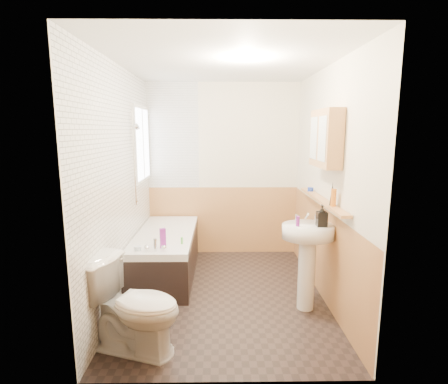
{
  "coord_description": "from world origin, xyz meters",
  "views": [
    {
      "loc": [
        -0.05,
        -3.69,
        1.83
      ],
      "look_at": [
        0.0,
        0.15,
        1.15
      ],
      "focal_mm": 28.0,
      "sensor_mm": 36.0,
      "label": 1
    }
  ],
  "objects": [
    {
      "name": "sink",
      "position": [
        0.84,
        -0.32,
        0.64
      ],
      "size": [
        0.53,
        0.42,
        1.01
      ],
      "rotation": [
        0.0,
        0.0,
        -0.26
      ],
      "color": "white",
      "rests_on": "floor"
    },
    {
      "name": "orange_bottle",
      "position": [
        -0.47,
        0.08,
        0.61
      ],
      "size": [
        0.03,
        0.03,
        0.08
      ],
      "primitive_type": "cylinder",
      "rotation": [
        0.0,
        0.0,
        -0.27
      ],
      "color": "#59C647",
      "rests_on": "bathtub"
    },
    {
      "name": "foam_can",
      "position": [
        1.04,
        -0.43,
        1.2
      ],
      "size": [
        0.06,
        0.06,
        0.17
      ],
      "primitive_type": "cylinder",
      "rotation": [
        0.0,
        0.0,
        -0.14
      ],
      "color": "orange",
      "rests_on": "pine_shelf"
    },
    {
      "name": "tile_cladding_left",
      "position": [
        -1.09,
        0.0,
        1.25
      ],
      "size": [
        0.01,
        2.8,
        2.5
      ],
      "primitive_type": "cube",
      "color": "white",
      "rests_on": "wall_left"
    },
    {
      "name": "tile_return_back",
      "position": [
        -0.73,
        1.39,
        1.75
      ],
      "size": [
        0.75,
        0.01,
        1.5
      ],
      "primitive_type": "cube",
      "color": "white",
      "rests_on": "wall_back"
    },
    {
      "name": "wainscot_front",
      "position": [
        0.0,
        -1.39,
        0.5
      ],
      "size": [
        2.2,
        0.01,
        1.0
      ],
      "primitive_type": "cube",
      "color": "tan",
      "rests_on": "wall_front"
    },
    {
      "name": "toilet",
      "position": [
        -0.76,
        -1.0,
        0.39
      ],
      "size": [
        0.91,
        0.68,
        0.79
      ],
      "primitive_type": "imported",
      "rotation": [
        0.0,
        0.0,
        1.25
      ],
      "color": "white",
      "rests_on": "floor"
    },
    {
      "name": "wainscot_back",
      "position": [
        0.0,
        1.39,
        0.5
      ],
      "size": [
        2.2,
        0.01,
        1.0
      ],
      "primitive_type": "cube",
      "color": "tan",
      "rests_on": "wall_back"
    },
    {
      "name": "medicine_cabinet",
      "position": [
        1.01,
        -0.17,
        1.75
      ],
      "size": [
        0.16,
        0.64,
        0.57
      ],
      "color": "tan",
      "rests_on": "wall_right"
    },
    {
      "name": "wall_front",
      "position": [
        0.0,
        -1.41,
        1.25
      ],
      "size": [
        2.2,
        0.02,
        2.5
      ],
      "primitive_type": "cube",
      "color": "#EFE4C5",
      "rests_on": "ground"
    },
    {
      "name": "window",
      "position": [
        -1.06,
        0.95,
        1.65
      ],
      "size": [
        0.03,
        0.79,
        0.99
      ],
      "color": "white",
      "rests_on": "wall_left"
    },
    {
      "name": "shower_riser",
      "position": [
        -1.04,
        0.4,
        1.6
      ],
      "size": [
        0.1,
        0.07,
        1.1
      ],
      "color": "silver",
      "rests_on": "wall_left"
    },
    {
      "name": "bathtub",
      "position": [
        -0.73,
        0.55,
        0.3
      ],
      "size": [
        0.7,
        1.62,
        0.71
      ],
      "color": "black",
      "rests_on": "floor"
    },
    {
      "name": "black_jar",
      "position": [
        1.04,
        0.41,
        1.13
      ],
      "size": [
        0.09,
        0.09,
        0.05
      ],
      "primitive_type": "cylinder",
      "rotation": [
        0.0,
        0.0,
        0.27
      ],
      "color": "#19339E",
      "rests_on": "pine_shelf"
    },
    {
      "name": "floor",
      "position": [
        0.0,
        0.0,
        0.0
      ],
      "size": [
        2.8,
        2.8,
        0.0
      ],
      "primitive_type": "plane",
      "color": "black",
      "rests_on": "ground"
    },
    {
      "name": "pine_shelf",
      "position": [
        1.04,
        -0.06,
        1.1
      ],
      "size": [
        0.1,
        1.48,
        0.03
      ],
      "primitive_type": "cube",
      "color": "tan",
      "rests_on": "wall_right"
    },
    {
      "name": "cream_jar",
      "position": [
        -0.92,
        -0.13,
        0.59
      ],
      "size": [
        0.08,
        0.08,
        0.05
      ],
      "primitive_type": "cylinder",
      "rotation": [
        0.0,
        0.0,
        -0.13
      ],
      "color": "silver",
      "rests_on": "bathtub"
    },
    {
      "name": "wainscot_right",
      "position": [
        1.09,
        0.0,
        0.5
      ],
      "size": [
        0.01,
        2.8,
        1.0
      ],
      "primitive_type": "cube",
      "color": "tan",
      "rests_on": "wall_right"
    },
    {
      "name": "clear_bottle",
      "position": [
        0.72,
        -0.37,
        0.95
      ],
      "size": [
        0.04,
        0.04,
        0.1
      ],
      "primitive_type": "cylinder",
      "rotation": [
        0.0,
        0.0,
        -0.25
      ],
      "color": "purple",
      "rests_on": "sink"
    },
    {
      "name": "ceiling",
      "position": [
        0.0,
        0.0,
        2.5
      ],
      "size": [
        2.8,
        2.8,
        0.0
      ],
      "primitive_type": "plane",
      "rotation": [
        3.14,
        0.0,
        0.0
      ],
      "color": "white",
      "rests_on": "ground"
    },
    {
      "name": "soap_bottle",
      "position": [
        0.95,
        -0.38,
        0.95
      ],
      "size": [
        0.1,
        0.22,
        0.1
      ],
      "primitive_type": "imported",
      "rotation": [
        0.0,
        0.0,
        -0.01
      ],
      "color": "black",
      "rests_on": "sink"
    },
    {
      "name": "wall_left",
      "position": [
        -1.11,
        0.0,
        1.25
      ],
      "size": [
        0.02,
        2.8,
        2.5
      ],
      "primitive_type": "cube",
      "color": "#EFE4C5",
      "rests_on": "ground"
    },
    {
      "name": "wall_back",
      "position": [
        0.0,
        1.41,
        1.25
      ],
      "size": [
        2.2,
        0.02,
        2.5
      ],
      "primitive_type": "cube",
      "color": "#EFE4C5",
      "rests_on": "ground"
    },
    {
      "name": "green_bottle",
      "position": [
        1.04,
        -0.39,
        1.23
      ],
      "size": [
        0.05,
        0.05,
        0.23
      ],
      "primitive_type": "cone",
      "rotation": [
        0.0,
        0.0,
        0.23
      ],
      "color": "black",
      "rests_on": "pine_shelf"
    },
    {
      "name": "blue_gel",
      "position": [
        -0.66,
        -0.06,
        0.68
      ],
      "size": [
        0.07,
        0.06,
        0.22
      ],
      "primitive_type": "cube",
      "rotation": [
        0.0,
        0.0,
        0.41
      ],
      "color": "purple",
      "rests_on": "bathtub"
    },
    {
      "name": "wall_right",
      "position": [
        1.11,
        0.0,
        1.25
      ],
      "size": [
        0.02,
        2.8,
        2.5
      ],
      "primitive_type": "cube",
      "color": "#EFE4C5",
      "rests_on": "ground"
    }
  ]
}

